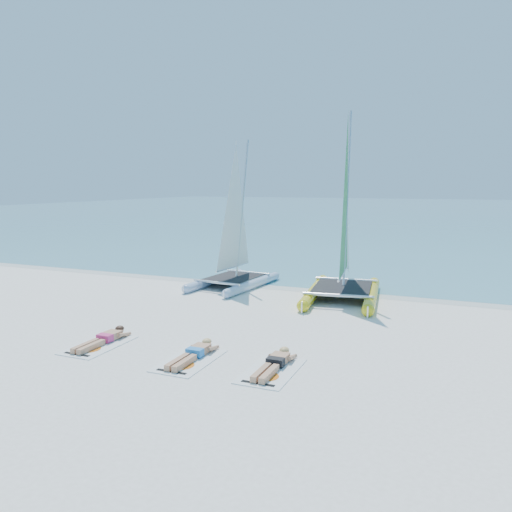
{
  "coord_description": "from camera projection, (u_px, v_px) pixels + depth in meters",
  "views": [
    {
      "loc": [
        5.8,
        -12.15,
        3.9
      ],
      "look_at": [
        0.26,
        1.2,
        1.79
      ],
      "focal_mm": 35.0,
      "sensor_mm": 36.0,
      "label": 1
    }
  ],
  "objects": [
    {
      "name": "ground",
      "position": [
        231.0,
        325.0,
        13.87
      ],
      "size": [
        140.0,
        140.0,
        0.0
      ],
      "primitive_type": "plane",
      "color": "white",
      "rests_on": "ground"
    },
    {
      "name": "sea",
      "position": [
        419.0,
        211.0,
        71.44
      ],
      "size": [
        140.0,
        115.0,
        0.01
      ],
      "primitive_type": "cube",
      "color": "#6AA4B1",
      "rests_on": "ground"
    },
    {
      "name": "wet_sand_strip",
      "position": [
        293.0,
        287.0,
        18.89
      ],
      "size": [
        140.0,
        1.4,
        0.01
      ],
      "primitive_type": "cube",
      "color": "silver",
      "rests_on": "ground"
    },
    {
      "name": "catamaran_blue",
      "position": [
        234.0,
        241.0,
        18.88
      ],
      "size": [
        2.44,
        4.41,
        5.76
      ],
      "rotation": [
        0.0,
        0.0,
        -0.1
      ],
      "color": "#ADC2E3",
      "rests_on": "ground"
    },
    {
      "name": "catamaran_yellow",
      "position": [
        345.0,
        236.0,
        17.19
      ],
      "size": [
        2.89,
        5.31,
        6.63
      ],
      "rotation": [
        0.0,
        0.0,
        0.12
      ],
      "color": "yellow",
      "rests_on": "ground"
    },
    {
      "name": "towel_a",
      "position": [
        99.0,
        345.0,
        12.1
      ],
      "size": [
        1.0,
        1.85,
        0.02
      ],
      "primitive_type": "cube",
      "color": "white",
      "rests_on": "ground"
    },
    {
      "name": "sunbather_a",
      "position": [
        104.0,
        338.0,
        12.26
      ],
      "size": [
        0.37,
        1.73,
        0.26
      ],
      "color": "tan",
      "rests_on": "towel_a"
    },
    {
      "name": "towel_b",
      "position": [
        190.0,
        360.0,
        11.05
      ],
      "size": [
        1.0,
        1.85,
        0.02
      ],
      "primitive_type": "cube",
      "color": "white",
      "rests_on": "ground"
    },
    {
      "name": "sunbather_b",
      "position": [
        194.0,
        353.0,
        11.21
      ],
      "size": [
        0.37,
        1.73,
        0.26
      ],
      "color": "tan",
      "rests_on": "towel_b"
    },
    {
      "name": "towel_c",
      "position": [
        271.0,
        371.0,
        10.44
      ],
      "size": [
        1.0,
        1.85,
        0.02
      ],
      "primitive_type": "cube",
      "color": "white",
      "rests_on": "ground"
    },
    {
      "name": "sunbather_c",
      "position": [
        275.0,
        363.0,
        10.6
      ],
      "size": [
        0.37,
        1.73,
        0.26
      ],
      "color": "tan",
      "rests_on": "towel_c"
    }
  ]
}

